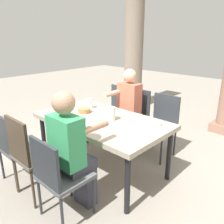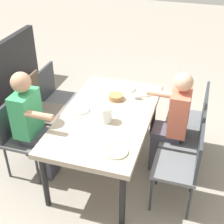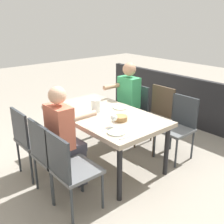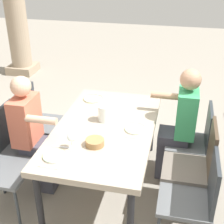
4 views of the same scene
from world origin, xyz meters
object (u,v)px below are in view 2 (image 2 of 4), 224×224
(chair_west_north, at_px, (192,116))
(bread_basket, at_px, (116,97))
(plate_1, at_px, (80,110))
(chair_east_north, at_px, (184,164))
(chair_west_south, at_px, (56,95))
(chair_east_south, at_px, (21,134))
(wine_glass_0, at_px, (133,90))
(diner_woman_green, at_px, (33,123))
(water_pitcher, at_px, (106,115))
(diner_man_white, at_px, (172,121))
(plate_0, at_px, (144,92))
(chair_mid_north, at_px, (189,135))
(chair_mid_south, at_px, (41,107))
(dining_table, at_px, (106,119))
(plate_2, at_px, (116,151))

(chair_west_north, relative_size, bread_basket, 5.34)
(plate_1, bearing_deg, chair_east_north, 74.80)
(chair_west_south, xyz_separation_m, chair_east_south, (0.90, 0.00, -0.01))
(wine_glass_0, height_order, bread_basket, wine_glass_0)
(diner_woman_green, xyz_separation_m, water_pitcher, (-0.22, 0.75, 0.12))
(diner_man_white, bearing_deg, plate_0, -135.90)
(chair_east_south, bearing_deg, bread_basket, 126.63)
(chair_mid_north, bearing_deg, plate_0, -124.60)
(chair_west_south, distance_m, chair_mid_south, 0.40)
(chair_east_south, bearing_deg, water_pitcher, 102.78)
(diner_woman_green, height_order, wine_glass_0, diner_woman_green)
(chair_mid_south, xyz_separation_m, chair_east_south, (0.50, 0.00, -0.04))
(dining_table, distance_m, plate_1, 0.31)
(chair_mid_south, xyz_separation_m, water_pitcher, (0.29, 0.94, 0.25))
(wine_glass_0, bearing_deg, chair_west_north, 100.72)
(plate_1, bearing_deg, chair_mid_south, -106.21)
(dining_table, bearing_deg, chair_mid_south, -100.53)
(chair_east_south, bearing_deg, plate_1, 118.80)
(chair_east_south, xyz_separation_m, diner_man_white, (-0.51, 1.60, 0.17))
(diner_man_white, relative_size, plate_2, 5.66)
(chair_east_south, relative_size, plate_1, 4.20)
(chair_west_north, height_order, chair_east_south, chair_west_north)
(dining_table, bearing_deg, bread_basket, 178.66)
(plate_2, relative_size, bread_basket, 1.31)
(chair_east_north, relative_size, bread_basket, 5.34)
(chair_mid_south, distance_m, bread_basket, 0.95)
(diner_woman_green, xyz_separation_m, diner_man_white, (-0.51, 1.42, -0.01))
(chair_west_north, distance_m, diner_man_white, 0.47)
(chair_mid_north, bearing_deg, chair_west_south, -102.41)
(wine_glass_0, xyz_separation_m, plate_1, (0.44, -0.50, -0.10))
(dining_table, bearing_deg, wine_glass_0, 155.86)
(chair_mid_south, relative_size, water_pitcher, 5.70)
(chair_west_south, distance_m, plate_2, 1.66)
(chair_east_south, distance_m, plate_2, 1.23)
(plate_1, relative_size, bread_basket, 1.23)
(chair_west_north, height_order, chair_west_south, chair_west_north)
(chair_west_south, height_order, chair_mid_north, chair_mid_north)
(chair_east_north, distance_m, diner_man_white, 0.56)
(chair_west_south, height_order, bread_basket, chair_west_south)
(diner_man_white, relative_size, bread_basket, 7.42)
(diner_man_white, height_order, wine_glass_0, diner_man_white)
(diner_man_white, bearing_deg, plate_2, -28.98)
(dining_table, bearing_deg, chair_east_north, 69.67)
(chair_east_north, bearing_deg, chair_mid_north, 179.71)
(chair_west_north, bearing_deg, water_pitcher, -51.62)
(chair_west_north, bearing_deg, plate_1, -64.66)
(chair_west_north, xyz_separation_m, chair_west_south, (0.00, -1.81, -0.01))
(wine_glass_0, height_order, plate_1, wine_glass_0)
(chair_east_north, bearing_deg, plate_1, -105.20)
(water_pitcher, bearing_deg, chair_west_north, 128.38)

